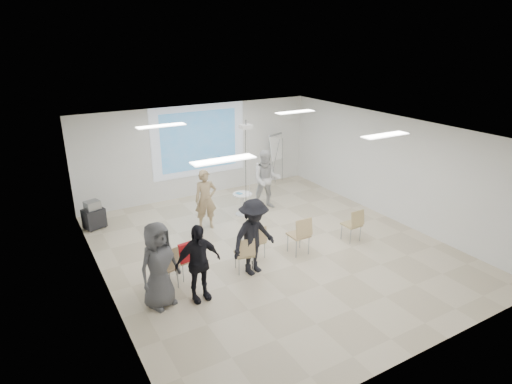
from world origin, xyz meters
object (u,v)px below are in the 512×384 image
audience_outer (158,260)px  flipchart_easel (276,147)px  chair_right_inner (301,233)px  chair_right_far (354,223)px  audience_mid (254,232)px  audience_left (198,258)px  chair_far_left (167,265)px  av_cart (94,216)px  chair_center (257,239)px  player_left (206,196)px  pedestal_table (242,203)px  laptop (244,252)px  player_right (267,177)px  chair_left_mid (187,257)px  chair_left_inner (245,252)px

audience_outer → flipchart_easel: 7.90m
chair_right_inner → chair_right_far: 1.60m
audience_mid → audience_left: bearing=-179.0°
chair_far_left → av_cart: bearing=90.9°
chair_center → player_left: bearing=98.7°
audience_mid → audience_outer: size_ratio=1.01×
player_left → audience_mid: bearing=-79.2°
pedestal_table → audience_outer: 4.80m
audience_outer → chair_far_left: bearing=36.8°
audience_left → flipchart_easel: (5.25, 5.35, 0.39)m
chair_center → laptop: bearing=-148.3°
player_right → audience_outer: player_right is taller
chair_right_inner → audience_left: 2.94m
chair_left_mid → chair_left_inner: 1.28m
pedestal_table → chair_left_inner: size_ratio=0.81×
laptop → audience_outer: (-2.05, -0.34, 0.53)m
player_left → chair_right_far: (2.94, -2.70, -0.41)m
laptop → player_right: bearing=-116.0°
chair_left_inner → av_cart: (-2.49, 4.18, -0.14)m
audience_mid → audience_outer: bearing=171.7°
player_left → audience_outer: bearing=-116.0°
pedestal_table → audience_left: size_ratio=0.37×
laptop → audience_outer: size_ratio=0.16×
chair_far_left → laptop: chair_far_left is taller
player_left → chair_center: 2.29m
audience_outer → flipchart_easel: audience_outer is taller
chair_far_left → laptop: (1.76, -0.11, -0.12)m
player_left → laptop: player_left is taller
audience_mid → flipchart_easel: audience_mid is taller
chair_left_mid → player_left: bearing=49.6°
chair_far_left → flipchart_easel: bearing=29.8°
chair_center → chair_right_inner: size_ratio=0.86×
laptop → audience_outer: bearing=22.5°
chair_center → laptop: chair_center is taller
audience_left → laptop: bearing=20.2°
player_right → chair_right_far: 3.24m
chair_center → audience_outer: (-2.60, -0.68, 0.50)m
chair_left_mid → audience_outer: 1.16m
chair_right_inner → laptop: size_ratio=3.09×
audience_left → audience_outer: (-0.74, 0.19, 0.05)m
player_left → audience_mid: size_ratio=0.94×
audience_outer → av_cart: bearing=75.5°
player_right → av_cart: player_right is taller
chair_right_inner → audience_outer: bearing=-174.8°
audience_outer → player_right: bearing=16.1°
audience_outer → av_cart: audience_outer is taller
chair_right_far → chair_left_inner: bearing=178.0°
chair_right_inner → laptop: bearing=179.4°
player_right → chair_right_far: size_ratio=2.25×
player_left → audience_left: size_ratio=1.00×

